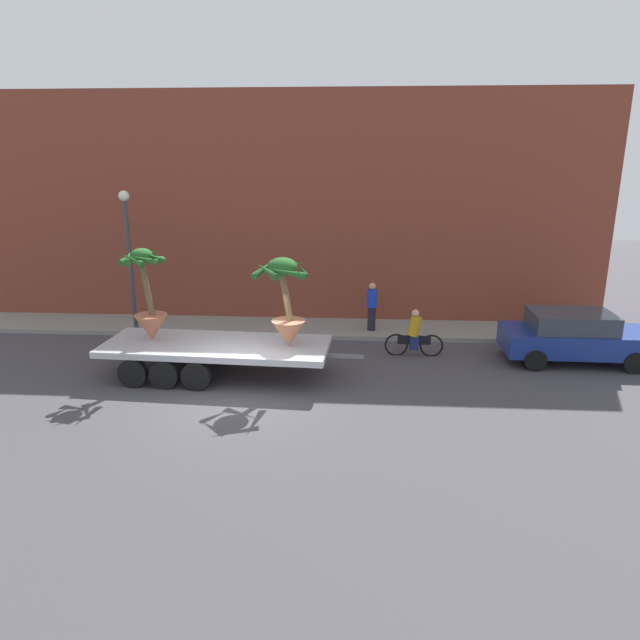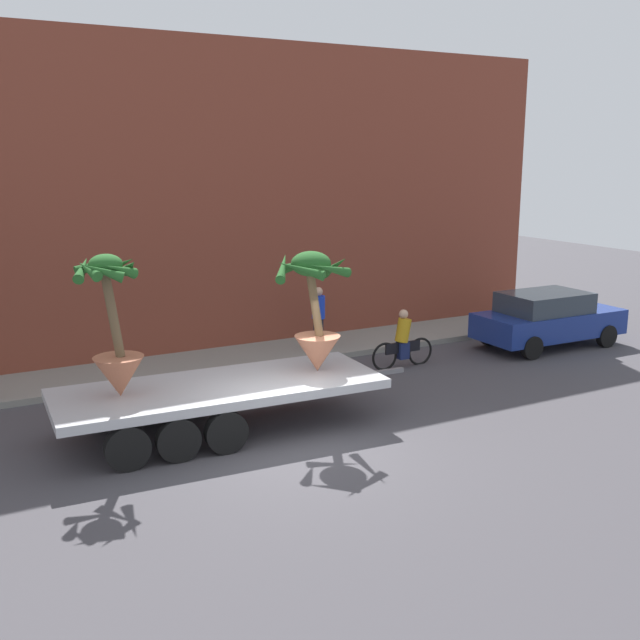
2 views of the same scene
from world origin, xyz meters
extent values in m
plane|color=#423F44|center=(0.00, 0.00, 0.00)|extent=(60.00, 60.00, 0.00)
cube|color=gray|center=(0.00, 6.10, 0.07)|extent=(24.00, 2.20, 0.15)
cube|color=brown|center=(0.00, 7.80, 4.17)|extent=(24.00, 1.20, 8.35)
cube|color=#B7BABF|center=(-0.95, 1.51, 0.89)|extent=(6.49, 2.67, 0.18)
cylinder|color=black|center=(-2.93, 2.71, 0.40)|extent=(0.81, 0.26, 0.80)
cylinder|color=black|center=(-3.05, 0.52, 0.40)|extent=(0.81, 0.26, 0.80)
cylinder|color=black|center=(-2.04, 2.66, 0.40)|extent=(0.81, 0.26, 0.80)
cylinder|color=black|center=(-2.15, 0.48, 0.40)|extent=(0.81, 0.26, 0.80)
cylinder|color=black|center=(-1.15, 2.61, 0.40)|extent=(0.81, 0.26, 0.80)
cylinder|color=black|center=(-1.26, 0.43, 0.40)|extent=(0.81, 0.26, 0.80)
cube|color=slate|center=(2.73, 1.32, 0.74)|extent=(1.00, 0.15, 0.10)
cone|color=#C17251|center=(1.15, 1.38, 1.36)|extent=(0.95, 0.95, 0.75)
cylinder|color=brown|center=(1.07, 1.38, 2.48)|extent=(0.41, 0.17, 1.51)
ellipsoid|color=#235B23|center=(1.00, 1.38, 3.23)|extent=(0.81, 0.81, 0.50)
cone|color=#235B23|center=(1.53, 1.35, 3.14)|extent=(0.25, 1.06, 0.63)
cone|color=#235B23|center=(1.11, 1.85, 3.18)|extent=(1.01, 0.42, 0.43)
cone|color=#235B23|center=(0.52, 1.67, 3.16)|extent=(0.76, 1.07, 0.55)
cone|color=#235B23|center=(0.62, 1.07, 3.19)|extent=(0.79, 0.91, 0.40)
cone|color=#235B23|center=(1.15, 0.87, 3.18)|extent=(1.09, 0.49, 0.45)
cone|color=#B26647|center=(-2.84, 1.68, 1.36)|extent=(0.93, 0.93, 0.76)
cylinder|color=brown|center=(-2.91, 1.68, 2.60)|extent=(0.38, 0.17, 1.72)
ellipsoid|color=#235B23|center=(-2.97, 1.68, 3.45)|extent=(0.60, 0.60, 0.37)
cone|color=#235B23|center=(-2.54, 1.65, 3.39)|extent=(0.25, 0.89, 0.46)
cone|color=#235B23|center=(-2.71, 1.94, 3.37)|extent=(0.68, 0.68, 0.49)
cone|color=#235B23|center=(-3.02, 2.10, 3.41)|extent=(0.88, 0.29, 0.39)
cone|color=#235B23|center=(-3.34, 1.84, 3.39)|extent=(0.51, 0.84, 0.46)
cone|color=#235B23|center=(-3.29, 1.59, 3.40)|extent=(0.38, 0.73, 0.38)
cone|color=#235B23|center=(-3.10, 1.34, 3.39)|extent=(0.77, 0.46, 0.43)
cone|color=#235B23|center=(-2.80, 1.37, 3.39)|extent=(0.74, 0.54, 0.42)
torus|color=black|center=(5.39, 3.59, 0.34)|extent=(0.74, 0.07, 0.74)
torus|color=black|center=(4.29, 3.60, 0.34)|extent=(0.74, 0.07, 0.74)
cube|color=black|center=(4.84, 3.59, 0.52)|extent=(1.04, 0.07, 0.28)
cylinder|color=gold|center=(4.84, 3.59, 0.97)|extent=(0.45, 0.34, 0.65)
sphere|color=tan|center=(4.84, 3.59, 1.39)|extent=(0.24, 0.24, 0.24)
cube|color=navy|center=(4.84, 3.59, 0.44)|extent=(0.28, 0.24, 0.44)
cube|color=navy|center=(9.70, 3.36, 0.67)|extent=(4.36, 1.85, 0.70)
cube|color=#2D3842|center=(9.48, 3.36, 1.30)|extent=(2.40, 1.65, 0.56)
cylinder|color=black|center=(11.12, 4.19, 0.32)|extent=(0.64, 0.21, 0.64)
cylinder|color=black|center=(11.09, 2.49, 0.32)|extent=(0.64, 0.21, 0.64)
cylinder|color=black|center=(8.30, 4.22, 0.32)|extent=(0.64, 0.21, 0.64)
cylinder|color=black|center=(8.28, 2.53, 0.32)|extent=(0.64, 0.21, 0.64)
cylinder|color=black|center=(3.54, 5.76, 0.57)|extent=(0.28, 0.28, 0.85)
cylinder|color=#1938C6|center=(3.54, 5.76, 1.31)|extent=(0.36, 0.36, 0.62)
sphere|color=tan|center=(3.54, 5.76, 1.74)|extent=(0.24, 0.24, 0.24)
cylinder|color=#383D42|center=(-4.80, 5.30, 2.40)|extent=(0.14, 0.14, 4.50)
sphere|color=#EAEACC|center=(-4.80, 5.30, 4.80)|extent=(0.36, 0.36, 0.36)
camera|label=1|loc=(3.03, -13.70, 6.15)|focal=32.20mm
camera|label=2|loc=(-5.90, -11.68, 5.36)|focal=41.88mm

